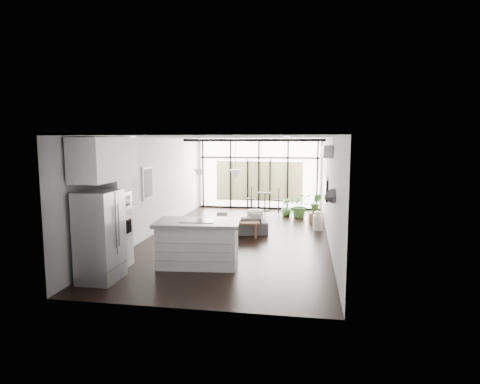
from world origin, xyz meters
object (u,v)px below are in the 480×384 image
(island, at_px, (198,243))
(tv, at_px, (326,189))
(sofa, at_px, (237,222))
(milk_can, at_px, (318,221))
(console_bench, at_px, (235,230))
(pouf, at_px, (255,217))
(fridge, at_px, (100,236))

(island, height_order, tv, tv)
(sofa, relative_size, milk_can, 3.07)
(console_bench, bearing_deg, pouf, 73.69)
(pouf, relative_size, tv, 0.49)
(console_bench, bearing_deg, tv, 14.82)
(island, bearing_deg, fridge, -148.34)
(island, xyz_separation_m, fridge, (-1.62, -1.23, 0.39))
(island, height_order, console_bench, island)
(fridge, height_order, pouf, fridge)
(milk_can, xyz_separation_m, tv, (0.21, -0.24, 1.01))
(sofa, height_order, console_bench, sofa)
(pouf, height_order, milk_can, milk_can)
(console_bench, distance_m, milk_can, 2.67)
(island, relative_size, milk_can, 3.12)
(fridge, height_order, tv, fridge)
(pouf, xyz_separation_m, milk_can, (2.02, -0.77, 0.07))
(milk_can, bearing_deg, sofa, -159.99)
(milk_can, height_order, tv, tv)
(island, xyz_separation_m, milk_can, (2.67, 3.96, -0.21))
(island, bearing_deg, tv, 46.59)
(island, relative_size, fridge, 1.03)
(sofa, bearing_deg, fridge, 51.72)
(island, relative_size, console_bench, 1.32)
(tv, bearing_deg, fridge, -132.30)
(pouf, bearing_deg, sofa, -101.56)
(milk_can, bearing_deg, island, -124.04)
(pouf, bearing_deg, fridge, -110.83)
(milk_can, bearing_deg, pouf, 159.08)
(console_bench, bearing_deg, sofa, 85.53)
(milk_can, bearing_deg, tv, -48.94)
(island, distance_m, fridge, 2.07)
(fridge, bearing_deg, sofa, 65.92)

